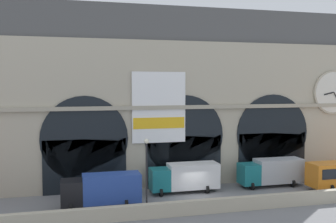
# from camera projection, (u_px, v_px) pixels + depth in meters

# --- Properties ---
(ground_plane) EXTENTS (200.00, 200.00, 0.00)m
(ground_plane) POSITION_uv_depth(u_px,v_px,m) (198.00, 198.00, 40.26)
(ground_plane) COLOR slate
(quay_parapet_wall) EXTENTS (90.00, 0.70, 1.27)m
(quay_parapet_wall) POSITION_uv_depth(u_px,v_px,m) (214.00, 206.00, 35.75)
(quay_parapet_wall) COLOR #B2A891
(quay_parapet_wall) RESTS_ON ground
(station_building) EXTENTS (46.79, 5.69, 20.59)m
(station_building) POSITION_uv_depth(u_px,v_px,m) (178.00, 99.00, 46.97)
(station_building) COLOR #B2A891
(station_building) RESTS_ON ground
(box_truck_midwest) EXTENTS (7.50, 2.91, 3.12)m
(box_truck_midwest) POSITION_uv_depth(u_px,v_px,m) (102.00, 189.00, 37.42)
(box_truck_midwest) COLOR black
(box_truck_midwest) RESTS_ON ground
(box_truck_center) EXTENTS (7.50, 2.91, 3.12)m
(box_truck_center) POSITION_uv_depth(u_px,v_px,m) (185.00, 177.00, 42.53)
(box_truck_center) COLOR #19727A
(box_truck_center) RESTS_ON ground
(box_truck_mideast) EXTENTS (7.50, 2.91, 3.12)m
(box_truck_mideast) POSITION_uv_depth(u_px,v_px,m) (272.00, 171.00, 45.09)
(box_truck_mideast) COLOR #19727A
(box_truck_mideast) RESTS_ON ground
(street_lamp_quayside) EXTENTS (0.44, 0.44, 6.90)m
(street_lamp_quayside) POSITION_uv_depth(u_px,v_px,m) (147.00, 167.00, 34.75)
(street_lamp_quayside) COLOR black
(street_lamp_quayside) RESTS_ON ground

